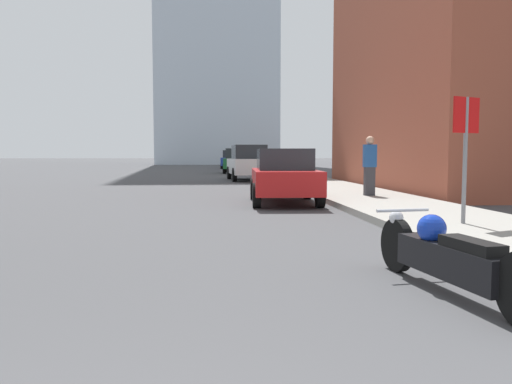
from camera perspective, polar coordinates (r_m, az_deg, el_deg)
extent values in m
cube|color=gray|center=(40.94, 1.39, 2.52)|extent=(2.81, 240.00, 0.15)
cube|color=brown|center=(22.36, 27.24, 13.19)|extent=(11.11, 12.73, 9.93)
cylinder|color=black|center=(5.88, 15.83, -5.87)|extent=(0.18, 0.61, 0.60)
cube|color=black|center=(5.06, 21.16, -7.37)|extent=(0.44, 1.50, 0.31)
sphere|color=#1433AD|center=(5.26, 19.43, -3.96)|extent=(0.29, 0.29, 0.29)
cube|color=black|center=(4.77, 23.37, -5.60)|extent=(0.31, 0.70, 0.10)
sphere|color=silver|center=(5.86, 15.74, -2.84)|extent=(0.16, 0.16, 0.16)
cylinder|color=silver|center=(5.73, 16.42, -2.01)|extent=(0.62, 0.12, 0.04)
cube|color=red|center=(13.61, 3.24, 1.29)|extent=(1.86, 3.93, 0.60)
cube|color=#23282D|center=(13.59, 3.25, 3.75)|extent=(1.51, 1.92, 0.56)
cylinder|color=black|center=(14.77, -0.25, 0.36)|extent=(0.23, 0.63, 0.63)
cylinder|color=black|center=(14.90, 5.86, 0.37)|extent=(0.23, 0.63, 0.63)
cylinder|color=black|center=(12.39, 0.08, -0.39)|extent=(0.23, 0.63, 0.63)
cylinder|color=black|center=(12.55, 7.33, -0.37)|extent=(0.23, 0.63, 0.63)
cube|color=silver|center=(25.98, -0.82, 2.96)|extent=(2.18, 4.69, 0.77)
cube|color=#23282D|center=(25.98, -0.83, 4.60)|extent=(1.75, 2.30, 0.71)
cylinder|color=black|center=(27.30, -3.09, 2.21)|extent=(0.24, 0.70, 0.69)
cylinder|color=black|center=(27.53, 0.65, 2.23)|extent=(0.24, 0.70, 0.69)
cylinder|color=black|center=(24.48, -2.48, 1.97)|extent=(0.24, 0.70, 0.69)
cylinder|color=black|center=(24.73, 1.68, 2.00)|extent=(0.24, 0.70, 0.69)
cube|color=#1E6B33|center=(36.43, -2.18, 3.30)|extent=(2.12, 4.46, 0.71)
cube|color=#23282D|center=(36.43, -2.18, 4.43)|extent=(1.71, 2.18, 0.72)
cylinder|color=black|center=(37.81, -3.51, 2.79)|extent=(0.24, 0.72, 0.71)
cylinder|color=black|center=(37.79, -0.80, 2.80)|extent=(0.24, 0.72, 0.71)
cylinder|color=black|center=(35.11, -3.66, 2.68)|extent=(0.24, 0.72, 0.71)
cylinder|color=black|center=(35.09, -0.74, 2.68)|extent=(0.24, 0.72, 0.71)
cube|color=#1E3899|center=(48.70, -2.81, 3.50)|extent=(2.20, 4.71, 0.76)
cube|color=#23282D|center=(48.69, -2.82, 4.37)|extent=(1.74, 2.32, 0.71)
cylinder|color=black|center=(50.17, -3.74, 3.09)|extent=(0.25, 0.62, 0.60)
cylinder|color=black|center=(50.09, -1.74, 3.09)|extent=(0.25, 0.62, 0.60)
cylinder|color=black|center=(47.33, -3.95, 3.02)|extent=(0.25, 0.62, 0.60)
cylinder|color=black|center=(47.25, -1.83, 3.02)|extent=(0.25, 0.62, 0.60)
cylinder|color=slate|center=(9.17, 22.77, 3.32)|extent=(0.07, 0.07, 2.14)
cube|color=red|center=(9.19, 22.91, 8.11)|extent=(0.57, 0.26, 0.60)
cube|color=#38383D|center=(14.74, 12.83, 1.21)|extent=(0.29, 0.20, 0.82)
cube|color=#235193|center=(14.72, 12.88, 4.06)|extent=(0.36, 0.20, 0.65)
sphere|color=tan|center=(14.73, 12.91, 5.78)|extent=(0.24, 0.24, 0.24)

